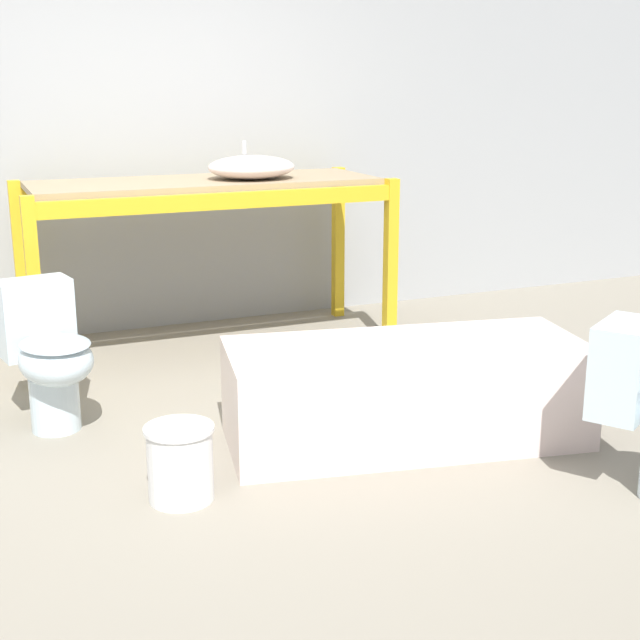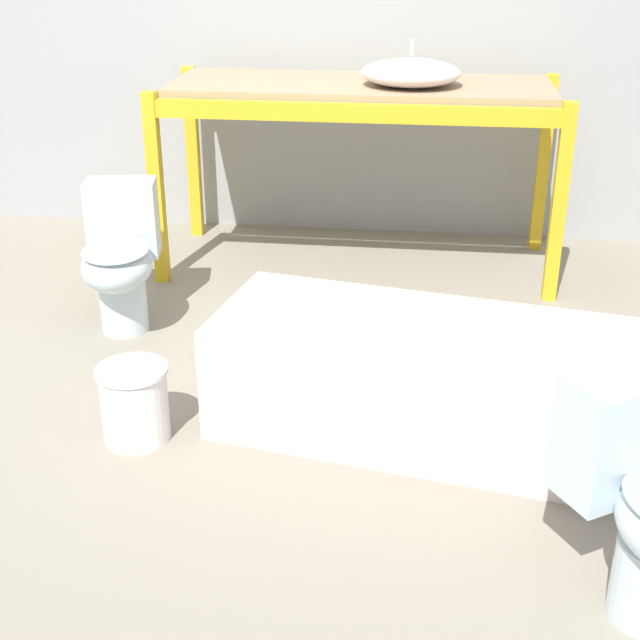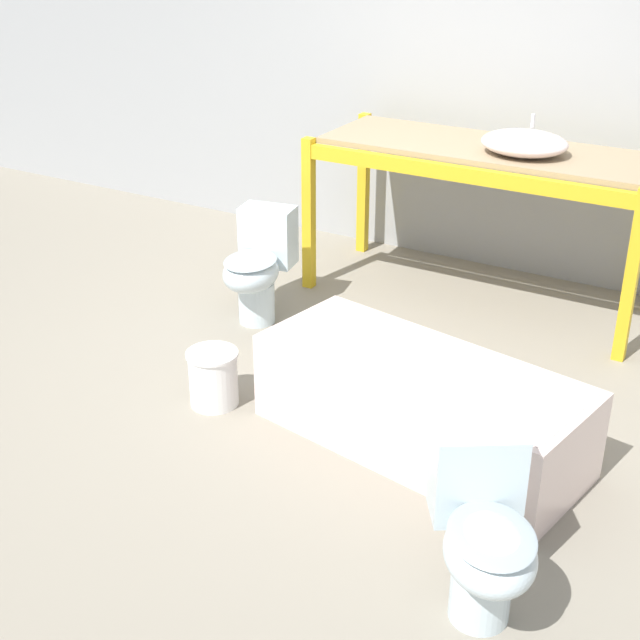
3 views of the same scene
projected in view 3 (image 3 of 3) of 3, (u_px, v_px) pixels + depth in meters
The scene contains 8 objects.
ground_plane at pixel (319, 369), 5.12m from camera, with size 12.00×12.00×0.00m, color gray.
warehouse_wall_rear at pixel (469, 35), 5.99m from camera, with size 10.80×0.08×3.20m.
shelving_rack at pixel (484, 167), 5.62m from camera, with size 2.18×0.86×1.04m.
sink_basin at pixel (524, 143), 5.34m from camera, with size 0.52×0.46×0.22m.
bathtub_main at pixel (420, 398), 4.31m from camera, with size 1.72×0.94×0.46m.
toilet_near at pixel (484, 531), 3.26m from camera, with size 0.60×0.68×0.69m.
toilet_far at pixel (258, 265), 5.55m from camera, with size 0.44×0.64×0.69m.
bucket_white at pixel (213, 377), 4.71m from camera, with size 0.28×0.28×0.31m.
Camera 3 is at (2.25, -3.87, 2.49)m, focal length 50.00 mm.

